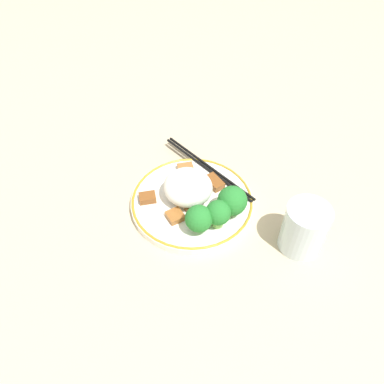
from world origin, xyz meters
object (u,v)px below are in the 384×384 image
at_px(plate, 192,202).
at_px(broccoli_back_center, 218,213).
at_px(chopsticks, 208,168).
at_px(drinking_glass, 304,229).
at_px(broccoli_back_left, 199,219).
at_px(broccoli_back_right, 232,201).

distance_m(plate, broccoli_back_center, 0.08).
relative_size(chopsticks, drinking_glass, 2.64).
bearing_deg(drinking_glass, broccoli_back_left, 117.48).
bearing_deg(broccoli_back_center, drinking_glass, -68.43).
bearing_deg(chopsticks, broccoli_back_center, -141.12).
bearing_deg(broccoli_back_center, chopsticks, 38.88).
distance_m(broccoli_back_left, broccoli_back_center, 0.03).
bearing_deg(chopsticks, plate, -166.98).
xyz_separation_m(broccoli_back_left, broccoli_back_center, (0.03, -0.02, 0.00)).
xyz_separation_m(chopsticks, drinking_glass, (-0.06, -0.22, 0.03)).
height_order(broccoli_back_center, drinking_glass, drinking_glass).
relative_size(broccoli_back_center, drinking_glass, 0.61).
bearing_deg(plate, broccoli_back_right, -81.79).
bearing_deg(drinking_glass, chopsticks, 75.19).
bearing_deg(broccoli_back_right, broccoli_back_center, 169.08).
xyz_separation_m(broccoli_back_center, drinking_glass, (0.05, -0.13, -0.00)).
relative_size(broccoli_back_left, broccoli_back_right, 0.90).
xyz_separation_m(plate, drinking_glass, (0.03, -0.20, 0.03)).
height_order(broccoli_back_left, drinking_glass, drinking_glass).
bearing_deg(drinking_glass, broccoli_back_right, 97.63).
xyz_separation_m(plate, broccoli_back_center, (-0.02, -0.07, 0.04)).
height_order(plate, broccoli_back_left, broccoli_back_left).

